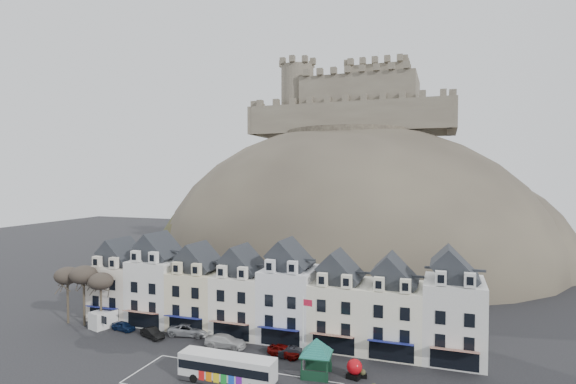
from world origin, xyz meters
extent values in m
cube|color=silver|center=(2.00, 1.25, 0.00)|extent=(22.00, 7.50, 0.01)
cube|color=silver|center=(-23.80, 16.00, 4.00)|extent=(6.80, 8.00, 8.00)
cube|color=#212429|center=(-23.80, 16.00, 9.20)|extent=(6.80, 5.76, 2.80)
cube|color=silver|center=(-25.30, 12.40, 8.90)|extent=(1.20, 0.80, 1.60)
cube|color=silver|center=(-22.30, 12.40, 8.90)|extent=(1.20, 0.80, 1.60)
cube|color=black|center=(-23.80, 11.97, 1.30)|extent=(5.10, 0.06, 2.20)
cube|color=navy|center=(-23.80, 11.30, 2.60)|extent=(5.10, 1.29, 0.43)
cube|color=white|center=(-17.00, 16.00, 4.60)|extent=(6.80, 8.00, 9.20)
cube|color=#212429|center=(-17.00, 16.00, 10.40)|extent=(6.80, 5.76, 2.80)
cube|color=white|center=(-18.50, 12.40, 10.10)|extent=(1.20, 0.80, 1.60)
cube|color=white|center=(-15.50, 12.40, 10.10)|extent=(1.20, 0.80, 1.60)
cube|color=black|center=(-17.00, 11.97, 1.30)|extent=(5.10, 0.06, 2.20)
cube|color=maroon|center=(-17.00, 11.30, 2.60)|extent=(5.10, 1.29, 0.43)
cube|color=beige|center=(-10.20, 16.00, 4.00)|extent=(6.80, 8.00, 8.00)
cube|color=#212429|center=(-10.20, 16.00, 9.20)|extent=(6.80, 5.76, 2.80)
cube|color=beige|center=(-11.70, 12.40, 8.90)|extent=(1.20, 0.80, 1.60)
cube|color=beige|center=(-8.70, 12.40, 8.90)|extent=(1.20, 0.80, 1.60)
cube|color=black|center=(-10.20, 11.97, 1.30)|extent=(5.10, 0.06, 2.20)
cube|color=navy|center=(-10.20, 11.30, 2.60)|extent=(5.10, 1.29, 0.43)
cube|color=white|center=(-3.40, 16.00, 4.00)|extent=(6.80, 8.00, 8.00)
cube|color=#212429|center=(-3.40, 16.00, 9.20)|extent=(6.80, 5.76, 2.80)
cube|color=white|center=(-4.90, 12.40, 8.90)|extent=(1.20, 0.80, 1.60)
cube|color=white|center=(-1.90, 12.40, 8.90)|extent=(1.20, 0.80, 1.60)
cube|color=black|center=(-3.40, 11.97, 1.30)|extent=(5.10, 0.06, 2.20)
cube|color=maroon|center=(-3.40, 11.30, 2.60)|extent=(5.10, 1.29, 0.43)
cube|color=white|center=(3.40, 16.00, 4.60)|extent=(6.80, 8.00, 9.20)
cube|color=#212429|center=(3.40, 16.00, 10.40)|extent=(6.80, 5.76, 2.80)
cube|color=white|center=(1.90, 12.40, 10.10)|extent=(1.20, 0.80, 1.60)
cube|color=white|center=(4.90, 12.40, 10.10)|extent=(1.20, 0.80, 1.60)
cube|color=black|center=(3.40, 11.97, 1.30)|extent=(5.10, 0.06, 2.20)
cube|color=navy|center=(3.40, 11.30, 2.60)|extent=(5.10, 1.29, 0.43)
cube|color=white|center=(10.20, 16.00, 4.00)|extent=(6.80, 8.00, 8.00)
cube|color=#212429|center=(10.20, 16.00, 9.20)|extent=(6.80, 5.76, 2.80)
cube|color=white|center=(8.70, 12.40, 8.90)|extent=(1.20, 0.80, 1.60)
cube|color=white|center=(11.70, 12.40, 8.90)|extent=(1.20, 0.80, 1.60)
cube|color=black|center=(10.20, 11.97, 1.30)|extent=(5.10, 0.06, 2.20)
cube|color=maroon|center=(10.20, 11.30, 2.60)|extent=(5.10, 1.29, 0.43)
cube|color=white|center=(17.00, 16.00, 4.00)|extent=(6.80, 8.00, 8.00)
cube|color=#212429|center=(17.00, 16.00, 9.20)|extent=(6.80, 5.76, 2.80)
cube|color=white|center=(15.50, 12.40, 8.90)|extent=(1.20, 0.80, 1.60)
cube|color=white|center=(18.50, 12.40, 8.90)|extent=(1.20, 0.80, 1.60)
cube|color=black|center=(17.00, 11.97, 1.30)|extent=(5.10, 0.06, 2.20)
cube|color=navy|center=(17.00, 11.30, 2.60)|extent=(5.10, 1.29, 0.43)
cube|color=silver|center=(23.80, 16.00, 4.60)|extent=(6.80, 8.00, 9.20)
cube|color=#212429|center=(23.80, 16.00, 10.40)|extent=(6.80, 5.76, 2.80)
cube|color=silver|center=(22.30, 12.40, 10.10)|extent=(1.20, 0.80, 1.60)
cube|color=silver|center=(25.30, 12.40, 10.10)|extent=(1.20, 0.80, 1.60)
cube|color=black|center=(23.80, 11.97, 1.30)|extent=(5.10, 0.06, 2.20)
cube|color=maroon|center=(23.80, 11.30, 2.60)|extent=(5.10, 1.29, 0.43)
ellipsoid|color=#342E28|center=(0.00, 70.00, 0.00)|extent=(96.00, 76.00, 68.00)
ellipsoid|color=#29361B|center=(-22.00, 64.00, 0.00)|extent=(52.00, 44.00, 42.00)
ellipsoid|color=#342E28|center=(24.00, 74.00, 0.00)|extent=(56.00, 48.00, 46.00)
ellipsoid|color=#29361B|center=(-4.00, 56.00, 0.00)|extent=(40.00, 28.00, 28.00)
ellipsoid|color=#342E28|center=(10.00, 58.00, 0.00)|extent=(36.00, 28.00, 24.00)
cylinder|color=#342E28|center=(0.00, 70.00, 31.00)|extent=(30.00, 30.00, 3.00)
cube|color=brown|center=(0.00, 66.00, 35.50)|extent=(48.00, 2.20, 7.00)
cube|color=brown|center=(0.00, 86.00, 35.50)|extent=(48.00, 2.20, 7.00)
cube|color=brown|center=(-24.00, 76.00, 35.50)|extent=(2.20, 22.00, 7.00)
cube|color=brown|center=(24.00, 76.00, 35.50)|extent=(2.20, 22.00, 7.00)
cube|color=brown|center=(2.00, 76.00, 41.00)|extent=(28.00, 18.00, 10.00)
cube|color=brown|center=(6.00, 78.00, 42.50)|extent=(14.00, 12.00, 13.00)
cylinder|color=brown|center=(-14.00, 72.00, 41.00)|extent=(8.40, 8.40, 18.00)
cylinder|color=silver|center=(6.00, 78.00, 51.50)|extent=(0.16, 0.16, 5.00)
cylinder|color=#3A3225|center=(-29.00, 10.50, 2.87)|extent=(0.32, 0.32, 5.74)
ellipsoid|color=#383028|center=(-29.00, 10.50, 6.97)|extent=(3.61, 3.61, 2.54)
cylinder|color=#3A3225|center=(-26.00, 10.50, 3.01)|extent=(0.32, 0.32, 6.02)
ellipsoid|color=#383028|center=(-26.00, 10.50, 7.31)|extent=(3.78, 3.78, 2.67)
cylinder|color=#3A3225|center=(-23.00, 10.50, 2.73)|extent=(0.32, 0.32, 5.46)
ellipsoid|color=#383028|center=(-23.00, 10.50, 6.63)|extent=(3.43, 3.43, 2.42)
cube|color=#262628|center=(1.52, 1.27, 0.33)|extent=(10.38, 2.44, 0.47)
cube|color=silver|center=(1.52, 1.27, 1.71)|extent=(10.38, 2.39, 2.38)
cube|color=black|center=(1.52, 1.27, 1.84)|extent=(10.17, 2.46, 0.90)
cube|color=silver|center=(1.52, 1.27, 2.78)|extent=(10.17, 2.29, 0.24)
cube|color=orange|center=(6.66, 1.29, 2.62)|extent=(0.06, 1.13, 0.26)
cylinder|color=black|center=(4.63, 2.35, 0.42)|extent=(0.91, 0.30, 0.91)
cylinder|color=black|center=(-1.80, 0.20, 0.42)|extent=(0.91, 0.30, 0.91)
cylinder|color=black|center=(-1.80, 2.33, 0.42)|extent=(0.91, 0.30, 0.91)
cube|color=black|center=(8.38, 7.04, 1.18)|extent=(0.16, 0.16, 2.36)
cube|color=black|center=(11.02, 7.29, 1.18)|extent=(0.16, 0.16, 2.36)
cube|color=black|center=(8.64, 4.40, 1.18)|extent=(0.16, 0.16, 2.36)
cube|color=black|center=(11.28, 4.65, 1.18)|extent=(0.16, 0.16, 2.36)
cube|color=black|center=(9.83, 5.84, 2.36)|extent=(3.54, 3.54, 0.12)
cone|color=#13534C|center=(9.83, 5.84, 3.24)|extent=(6.47, 6.47, 1.77)
cube|color=black|center=(13.77, 6.71, 0.26)|extent=(1.69, 1.69, 0.53)
sphere|color=#B60A12|center=(13.77, 6.71, 1.21)|extent=(1.64, 1.64, 1.64)
cylinder|color=silver|center=(8.00, 6.82, 4.09)|extent=(0.12, 0.12, 8.18)
cube|color=red|center=(8.55, 6.72, 7.56)|extent=(1.11, 0.22, 0.72)
cube|color=silver|center=(-22.54, 11.60, 1.19)|extent=(3.62, 5.64, 2.38)
cube|color=black|center=(-22.54, 11.60, 1.64)|extent=(2.09, 0.68, 1.02)
cube|color=black|center=(14.58, 7.00, 0.24)|extent=(1.00, 0.59, 0.47)
sphere|color=#29361B|center=(14.58, 7.00, 0.62)|extent=(0.66, 0.66, 0.66)
imported|color=#0B1A3B|center=(-19.24, 10.58, 0.62)|extent=(3.85, 2.07, 1.24)
imported|color=black|center=(-13.72, 9.50, 0.65)|extent=(4.19, 2.80, 1.31)
imported|color=gray|center=(-9.60, 12.00, 0.79)|extent=(5.98, 3.59, 1.58)
imported|color=#BDBDBD|center=(-3.12, 9.85, 0.77)|extent=(5.43, 2.52, 1.54)
imported|color=#540604|center=(4.80, 9.50, 0.70)|extent=(4.37, 2.51, 1.40)
imported|color=black|center=(6.00, 9.71, 0.62)|extent=(4.00, 2.52, 1.24)
camera|label=1|loc=(22.61, -39.84, 21.51)|focal=28.00mm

